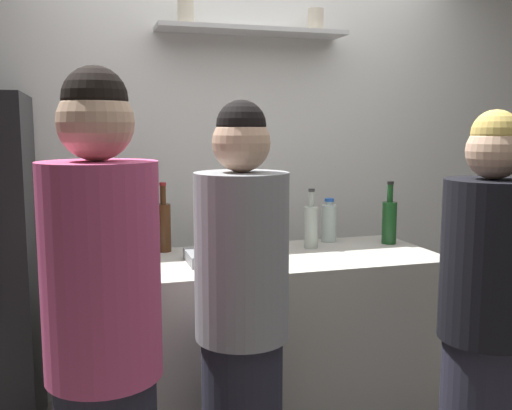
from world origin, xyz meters
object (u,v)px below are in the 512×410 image
object	(u,v)px
person_pink_top	(104,361)
person_grey_hoodie	(242,328)
baking_pan	(224,256)
wine_bottle_green_glass	(389,220)
water_bottle_plastic	(329,222)
utensil_holder	(127,261)
wine_bottle_dark_glass	(125,233)
person_blonde	(485,330)
wine_bottle_pale_glass	(311,225)
wine_bottle_amber_glass	(164,225)

from	to	relation	value
person_pink_top	person_grey_hoodie	bearing A→B (deg)	123.32
baking_pan	wine_bottle_green_glass	world-z (taller)	wine_bottle_green_glass
water_bottle_plastic	person_grey_hoodie	distance (m)	1.14
baking_pan	utensil_holder	bearing A→B (deg)	-165.89
wine_bottle_dark_glass	water_bottle_plastic	size ratio (longest dim) A/B	1.29
baking_pan	person_blonde	size ratio (longest dim) A/B	0.21
wine_bottle_green_glass	utensil_holder	bearing A→B (deg)	-169.19
water_bottle_plastic	wine_bottle_green_glass	bearing A→B (deg)	-26.71
baking_pan	person_grey_hoodie	world-z (taller)	person_grey_hoodie
utensil_holder	wine_bottle_pale_glass	size ratio (longest dim) A/B	0.71
utensil_holder	baking_pan	bearing A→B (deg)	14.11
wine_bottle_dark_glass	wine_bottle_green_glass	bearing A→B (deg)	-3.67
wine_bottle_amber_glass	water_bottle_plastic	size ratio (longest dim) A/B	1.47
person_pink_top	wine_bottle_amber_glass	bearing A→B (deg)	168.11
utensil_holder	person_blonde	bearing A→B (deg)	-28.80
wine_bottle_dark_glass	person_blonde	bearing A→B (deg)	-40.14
wine_bottle_dark_glass	person_grey_hoodie	distance (m)	0.91
wine_bottle_green_glass	person_blonde	world-z (taller)	person_blonde
wine_bottle_dark_glass	person_pink_top	xyz separation A→B (m)	(-0.14, -1.08, -0.19)
wine_bottle_dark_glass	wine_bottle_pale_glass	world-z (taller)	wine_bottle_pale_glass
wine_bottle_green_glass	person_grey_hoodie	xyz separation A→B (m)	(-1.00, -0.72, -0.24)
wine_bottle_dark_glass	person_pink_top	world-z (taller)	person_pink_top
wine_bottle_green_glass	wine_bottle_dark_glass	world-z (taller)	wine_bottle_green_glass
wine_bottle_pale_glass	person_pink_top	xyz separation A→B (m)	(-1.06, -1.01, -0.19)
wine_bottle_green_glass	water_bottle_plastic	xyz separation A→B (m)	(-0.28, 0.14, -0.02)
wine_bottle_amber_glass	person_pink_top	size ratio (longest dim) A/B	0.20
wine_bottle_amber_glass	wine_bottle_pale_glass	xyz separation A→B (m)	(0.73, -0.12, -0.01)
wine_bottle_dark_glass	person_pink_top	bearing A→B (deg)	-97.17
person_grey_hoodie	person_pink_top	world-z (taller)	person_pink_top
baking_pan	person_pink_top	bearing A→B (deg)	-123.65
wine_bottle_dark_glass	person_grey_hoodie	xyz separation A→B (m)	(0.36, -0.80, -0.23)
water_bottle_plastic	person_grey_hoodie	bearing A→B (deg)	-129.81
baking_pan	water_bottle_plastic	xyz separation A→B (m)	(0.65, 0.29, 0.08)
wine_bottle_green_glass	wine_bottle_amber_glass	xyz separation A→B (m)	(-1.17, 0.14, 0.01)
wine_bottle_amber_glass	wine_bottle_pale_glass	distance (m)	0.74
person_grey_hoodie	utensil_holder	bearing A→B (deg)	93.57
wine_bottle_green_glass	person_grey_hoodie	world-z (taller)	person_grey_hoodie
person_grey_hoodie	wine_bottle_green_glass	bearing A→B (deg)	-0.30
utensil_holder	person_pink_top	distance (m)	0.75
utensil_holder	wine_bottle_amber_glass	distance (m)	0.46
wine_bottle_pale_glass	person_blonde	bearing A→B (deg)	-72.29
wine_bottle_amber_glass	person_pink_top	bearing A→B (deg)	-105.96
baking_pan	person_blonde	xyz separation A→B (m)	(0.80, -0.80, -0.16)
wine_bottle_amber_glass	person_grey_hoodie	distance (m)	0.91
baking_pan	utensil_holder	size ratio (longest dim) A/B	1.56
utensil_holder	wine_bottle_green_glass	world-z (taller)	wine_bottle_green_glass
wine_bottle_pale_glass	person_grey_hoodie	size ratio (longest dim) A/B	0.19
person_pink_top	wine_bottle_pale_glass	bearing A→B (deg)	137.78
person_blonde	person_pink_top	bearing A→B (deg)	149.57
baking_pan	wine_bottle_amber_glass	distance (m)	0.39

